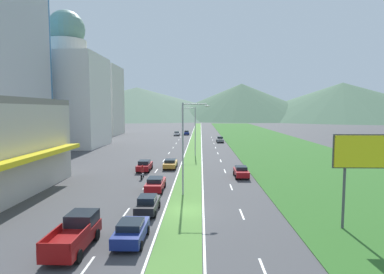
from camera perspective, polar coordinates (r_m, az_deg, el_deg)
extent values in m
plane|color=#424244|center=(29.13, -1.47, -13.22)|extent=(600.00, 600.00, 0.00)
cube|color=#518438|center=(88.11, 0.59, -0.92)|extent=(3.20, 240.00, 0.06)
cube|color=#2D6023|center=(90.15, 13.80, -0.93)|extent=(24.00, 240.00, 0.06)
cube|color=silver|center=(20.57, -18.61, -21.51)|extent=(0.16, 2.80, 0.01)
cube|color=silver|center=(29.10, -11.92, -13.33)|extent=(0.16, 2.80, 0.01)
cube|color=silver|center=(38.14, -8.52, -8.86)|extent=(0.16, 2.80, 0.01)
cube|color=silver|center=(47.41, -6.48, -6.10)|extent=(0.16, 2.80, 0.01)
cube|color=silver|center=(56.79, -5.13, -4.25)|extent=(0.16, 2.80, 0.01)
cube|color=silver|center=(66.23, -4.16, -2.92)|extent=(0.16, 2.80, 0.01)
cube|color=silver|center=(75.72, -3.44, -1.92)|extent=(0.16, 2.80, 0.01)
cube|color=silver|center=(85.23, -2.88, -1.15)|extent=(0.16, 2.80, 0.01)
cube|color=silver|center=(94.76, -2.43, -0.53)|extent=(0.16, 2.80, 0.01)
cube|color=silver|center=(104.31, -2.06, -0.02)|extent=(0.16, 2.80, 0.01)
cube|color=silver|center=(19.82, 12.89, -22.44)|extent=(0.16, 2.80, 0.01)
cube|color=silver|center=(28.58, 9.01, -13.63)|extent=(0.16, 2.80, 0.01)
cube|color=silver|center=(37.74, 7.11, -8.99)|extent=(0.16, 2.80, 0.01)
cube|color=silver|center=(47.09, 5.97, -6.18)|extent=(0.16, 2.80, 0.01)
cube|color=silver|center=(56.52, 5.23, -4.29)|extent=(0.16, 2.80, 0.01)
cube|color=silver|center=(66.00, 4.70, -2.95)|extent=(0.16, 2.80, 0.01)
cube|color=silver|center=(75.52, 4.30, -1.94)|extent=(0.16, 2.80, 0.01)
cube|color=silver|center=(85.05, 3.99, -1.16)|extent=(0.16, 2.80, 0.01)
cube|color=silver|center=(94.60, 3.75, -0.54)|extent=(0.16, 2.80, 0.01)
cube|color=silver|center=(104.16, 3.55, -0.03)|extent=(0.16, 2.80, 0.01)
cube|color=silver|center=(88.16, -0.55, -0.94)|extent=(0.16, 240.00, 0.01)
cube|color=silver|center=(88.10, 1.73, -0.94)|extent=(0.16, 240.00, 0.01)
cube|color=yellow|center=(36.34, -27.07, -3.08)|extent=(2.82, 18.76, 0.61)
cube|color=silver|center=(83.39, -21.43, 6.04)|extent=(16.32, 16.32, 22.27)
cylinder|color=beige|center=(84.69, -21.72, 14.79)|extent=(9.23, 9.23, 3.52)
sphere|color=slate|center=(85.58, -21.82, 17.69)|extent=(8.79, 8.79, 8.79)
cube|color=beige|center=(119.01, -16.92, 6.30)|extent=(16.33, 16.33, 24.55)
cone|color=#516B56|center=(330.30, -9.89, 6.09)|extent=(239.99, 239.99, 31.83)
cone|color=#47664C|center=(295.31, 8.94, 6.35)|extent=(159.26, 159.26, 32.85)
cone|color=#47664C|center=(308.92, 25.54, 5.85)|extent=(196.75, 196.75, 32.77)
cylinder|color=#99999E|center=(33.22, -1.68, -2.26)|extent=(0.18, 0.18, 9.82)
cylinder|color=#99999E|center=(32.91, 0.52, 5.98)|extent=(2.54, 0.11, 0.10)
ellipsoid|color=silver|center=(32.91, 2.74, 5.63)|extent=(0.56, 0.28, 0.20)
cylinder|color=#99999E|center=(61.44, 0.58, 0.95)|extent=(0.18, 0.18, 9.55)
cylinder|color=#99999E|center=(61.29, -0.55, 5.26)|extent=(2.42, 0.15, 0.10)
ellipsoid|color=silver|center=(61.32, -1.68, 5.07)|extent=(0.56, 0.28, 0.20)
cylinder|color=#4C4C51|center=(26.90, 25.75, -9.94)|extent=(0.20, 0.20, 4.79)
cube|color=yellow|center=(27.04, 29.99, -2.29)|extent=(5.70, 0.16, 2.39)
cube|color=#4C4C51|center=(27.14, 29.87, -2.26)|extent=(5.90, 0.08, 2.59)
cube|color=maroon|center=(47.55, -8.58, -5.26)|extent=(1.79, 4.64, 0.74)
cube|color=black|center=(47.26, -8.63, -4.53)|extent=(1.54, 2.04, 0.54)
cylinder|color=black|center=(49.16, -9.27, -5.37)|extent=(0.22, 0.64, 0.64)
cylinder|color=black|center=(48.87, -7.28, -5.40)|extent=(0.22, 0.64, 0.64)
cylinder|color=black|center=(46.39, -9.94, -6.00)|extent=(0.22, 0.64, 0.64)
cylinder|color=black|center=(46.08, -7.83, -6.04)|extent=(0.22, 0.64, 0.64)
cube|color=maroon|center=(43.08, 8.89, -6.35)|extent=(1.72, 4.15, 0.71)
cube|color=black|center=(43.14, 8.87, -5.55)|extent=(1.48, 1.83, 0.45)
cylinder|color=black|center=(42.02, 10.23, -7.15)|extent=(0.22, 0.64, 0.64)
cylinder|color=black|center=(41.81, 7.97, -7.18)|extent=(0.22, 0.64, 0.64)
cylinder|color=black|center=(44.51, 9.73, -6.46)|extent=(0.22, 0.64, 0.64)
cylinder|color=black|center=(44.31, 7.60, -6.49)|extent=(0.22, 0.64, 0.64)
cube|color=#B2B2B7|center=(110.51, -2.75, 0.61)|extent=(1.83, 4.45, 0.72)
cube|color=black|center=(110.29, -2.76, 0.90)|extent=(1.57, 1.96, 0.43)
cylinder|color=black|center=(111.98, -3.15, 0.48)|extent=(0.22, 0.64, 0.64)
cylinder|color=black|center=(111.85, -2.25, 0.48)|extent=(0.22, 0.64, 0.64)
cylinder|color=black|center=(109.24, -3.27, 0.37)|extent=(0.22, 0.64, 0.64)
cylinder|color=black|center=(109.10, -2.35, 0.37)|extent=(0.22, 0.64, 0.64)
cube|color=navy|center=(113.29, -0.97, 0.73)|extent=(1.71, 4.05, 0.76)
cube|color=black|center=(113.09, -0.98, 1.05)|extent=(1.47, 1.78, 0.51)
cylinder|color=black|center=(114.61, -1.35, 0.59)|extent=(0.22, 0.64, 0.64)
cylinder|color=black|center=(114.54, -0.54, 0.59)|extent=(0.22, 0.64, 0.64)
cylinder|color=black|center=(112.11, -1.42, 0.49)|extent=(0.22, 0.64, 0.64)
cylinder|color=black|center=(112.04, -0.58, 0.49)|extent=(0.22, 0.64, 0.64)
cube|color=maroon|center=(36.03, -6.62, -8.53)|extent=(1.83, 4.79, 0.75)
cube|color=black|center=(35.71, -6.68, -7.66)|extent=(1.58, 2.11, 0.45)
cylinder|color=black|center=(37.68, -7.63, -8.53)|extent=(0.22, 0.64, 0.64)
cylinder|color=black|center=(37.44, -4.94, -8.59)|extent=(0.22, 0.64, 0.64)
cylinder|color=black|center=(34.84, -8.42, -9.66)|extent=(0.22, 0.64, 0.64)
cylinder|color=black|center=(34.58, -5.51, -9.74)|extent=(0.22, 0.64, 0.64)
cube|color=navy|center=(22.99, -10.93, -16.53)|extent=(1.86, 4.30, 0.76)
cube|color=black|center=(22.62, -11.05, -15.27)|extent=(1.60, 1.89, 0.45)
cylinder|color=black|center=(24.53, -12.33, -16.10)|extent=(0.22, 0.64, 0.64)
cylinder|color=black|center=(24.18, -8.05, -16.35)|extent=(0.22, 0.64, 0.64)
cylinder|color=black|center=(22.15, -14.07, -18.52)|extent=(0.22, 0.64, 0.64)
cylinder|color=black|center=(21.76, -9.28, -18.87)|extent=(0.22, 0.64, 0.64)
cube|color=#C6842D|center=(49.30, -3.95, -4.90)|extent=(1.86, 4.76, 0.65)
cube|color=black|center=(49.02, -3.97, -4.31)|extent=(1.60, 2.09, 0.44)
cylinder|color=black|center=(50.89, -4.79, -4.97)|extent=(0.22, 0.64, 0.64)
cylinder|color=black|center=(50.72, -2.77, -4.99)|extent=(0.22, 0.64, 0.64)
cylinder|color=black|center=(48.00, -5.18, -5.57)|extent=(0.22, 0.64, 0.64)
cylinder|color=black|center=(47.83, -3.04, -5.60)|extent=(0.22, 0.64, 0.64)
cube|color=slate|center=(87.96, 5.09, -0.52)|extent=(1.79, 4.68, 0.74)
cube|color=black|center=(88.09, 5.08, -0.10)|extent=(1.54, 2.06, 0.53)
cylinder|color=black|center=(86.62, 5.71, -0.86)|extent=(0.22, 0.64, 0.64)
cylinder|color=black|center=(86.51, 4.58, -0.86)|extent=(0.22, 0.64, 0.64)
cylinder|color=black|center=(89.49, 5.58, -0.67)|extent=(0.22, 0.64, 0.64)
cylinder|color=black|center=(89.39, 4.48, -0.67)|extent=(0.22, 0.64, 0.64)
cube|color=black|center=(28.74, -8.02, -12.11)|extent=(1.70, 4.28, 0.70)
cube|color=black|center=(28.40, -8.10, -11.03)|extent=(1.47, 1.88, 0.53)
cylinder|color=black|center=(30.23, -9.15, -11.96)|extent=(0.22, 0.64, 0.64)
cylinder|color=black|center=(29.97, -6.01, -12.07)|extent=(0.22, 0.64, 0.64)
cylinder|color=black|center=(27.75, -10.19, -13.54)|extent=(0.22, 0.64, 0.64)
cylinder|color=black|center=(27.47, -6.75, -13.68)|extent=(0.22, 0.64, 0.64)
cube|color=maroon|center=(22.66, -20.69, -16.83)|extent=(2.00, 5.40, 0.80)
cube|color=black|center=(23.78, -19.25, -13.68)|extent=(1.84, 2.00, 0.80)
cube|color=maroon|center=(21.87, -24.25, -16.02)|extent=(0.10, 3.20, 0.44)
cube|color=maroon|center=(21.16, -19.46, -16.59)|extent=(0.10, 3.20, 0.44)
cube|color=maroon|center=(20.19, -23.73, -17.80)|extent=(1.84, 0.10, 0.44)
cylinder|color=black|center=(24.55, -21.33, -16.12)|extent=(0.26, 0.80, 0.80)
cylinder|color=black|center=(23.90, -16.90, -16.58)|extent=(0.26, 0.80, 0.80)
cylinder|color=black|center=(21.83, -24.82, -18.97)|extent=(0.26, 0.80, 0.80)
cylinder|color=black|center=(21.10, -19.85, -19.67)|extent=(0.26, 0.80, 0.80)
cylinder|color=black|center=(43.15, -8.80, -6.84)|extent=(0.10, 0.60, 0.60)
cylinder|color=black|center=(41.80, -9.14, -7.23)|extent=(0.12, 0.60, 0.60)
cube|color=slate|center=(42.44, -8.97, -6.80)|extent=(0.20, 1.12, 0.25)
ellipsoid|color=slate|center=(42.56, -8.93, -6.28)|extent=(0.24, 0.44, 0.24)
cube|color=maroon|center=(42.20, -9.01, -5.86)|extent=(0.36, 0.28, 0.70)
sphere|color=red|center=(42.17, -9.00, -5.22)|extent=(0.26, 0.26, 0.26)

